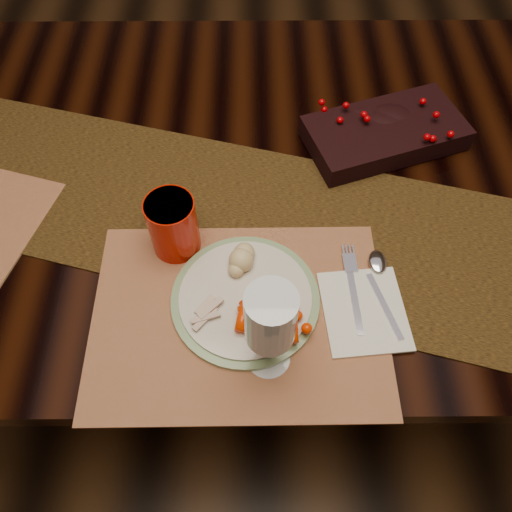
{
  "coord_description": "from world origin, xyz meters",
  "views": [
    {
      "loc": [
        -0.02,
        -0.69,
        1.5
      ],
      "look_at": [
        -0.02,
        -0.25,
        0.8
      ],
      "focal_mm": 35.0,
      "sensor_mm": 36.0,
      "label": 1
    }
  ],
  "objects_px": {
    "turkey_shreds": "(211,312)",
    "centerpiece": "(385,130)",
    "baby_carrots": "(266,310)",
    "wine_glass": "(270,333)",
    "dinner_plate": "(245,298)",
    "mashed_potatoes": "(232,259)",
    "placemat_main": "(239,316)",
    "napkin": "(364,311)",
    "red_cup": "(173,226)",
    "dining_table": "(261,263)"
  },
  "relations": [
    {
      "from": "placemat_main",
      "to": "dining_table",
      "type": "bearing_deg",
      "value": 81.96
    },
    {
      "from": "placemat_main",
      "to": "wine_glass",
      "type": "distance_m",
      "value": 0.13
    },
    {
      "from": "centerpiece",
      "to": "baby_carrots",
      "type": "bearing_deg",
      "value": -121.91
    },
    {
      "from": "baby_carrots",
      "to": "dinner_plate",
      "type": "bearing_deg",
      "value": 137.96
    },
    {
      "from": "centerpiece",
      "to": "placemat_main",
      "type": "xyz_separation_m",
      "value": [
        -0.29,
        -0.4,
        -0.03
      ]
    },
    {
      "from": "baby_carrots",
      "to": "wine_glass",
      "type": "height_order",
      "value": "wine_glass"
    },
    {
      "from": "dinner_plate",
      "to": "mashed_potatoes",
      "type": "xyz_separation_m",
      "value": [
        -0.02,
        0.06,
        0.03
      ]
    },
    {
      "from": "dining_table",
      "to": "red_cup",
      "type": "xyz_separation_m",
      "value": [
        -0.16,
        -0.19,
        0.44
      ]
    },
    {
      "from": "placemat_main",
      "to": "napkin",
      "type": "xyz_separation_m",
      "value": [
        0.21,
        0.01,
        0.0
      ]
    },
    {
      "from": "placemat_main",
      "to": "dinner_plate",
      "type": "relative_size",
      "value": 1.95
    },
    {
      "from": "mashed_potatoes",
      "to": "dinner_plate",
      "type": "bearing_deg",
      "value": -70.29
    },
    {
      "from": "turkey_shreds",
      "to": "centerpiece",
      "type": "bearing_deg",
      "value": 50.04
    },
    {
      "from": "napkin",
      "to": "dinner_plate",
      "type": "bearing_deg",
      "value": 168.49
    },
    {
      "from": "dining_table",
      "to": "centerpiece",
      "type": "distance_m",
      "value": 0.48
    },
    {
      "from": "centerpiece",
      "to": "wine_glass",
      "type": "distance_m",
      "value": 0.54
    },
    {
      "from": "centerpiece",
      "to": "red_cup",
      "type": "height_order",
      "value": "red_cup"
    },
    {
      "from": "mashed_potatoes",
      "to": "turkey_shreds",
      "type": "distance_m",
      "value": 0.1
    },
    {
      "from": "baby_carrots",
      "to": "mashed_potatoes",
      "type": "distance_m",
      "value": 0.11
    },
    {
      "from": "baby_carrots",
      "to": "wine_glass",
      "type": "xyz_separation_m",
      "value": [
        0.0,
        -0.07,
        0.07
      ]
    },
    {
      "from": "placemat_main",
      "to": "red_cup",
      "type": "height_order",
      "value": "red_cup"
    },
    {
      "from": "baby_carrots",
      "to": "turkey_shreds",
      "type": "distance_m",
      "value": 0.09
    },
    {
      "from": "dinner_plate",
      "to": "turkey_shreds",
      "type": "height_order",
      "value": "turkey_shreds"
    },
    {
      "from": "dining_table",
      "to": "napkin",
      "type": "height_order",
      "value": "napkin"
    },
    {
      "from": "centerpiece",
      "to": "dinner_plate",
      "type": "height_order",
      "value": "centerpiece"
    },
    {
      "from": "centerpiece",
      "to": "placemat_main",
      "type": "distance_m",
      "value": 0.5
    },
    {
      "from": "mashed_potatoes",
      "to": "red_cup",
      "type": "xyz_separation_m",
      "value": [
        -0.1,
        0.05,
        0.02
      ]
    },
    {
      "from": "placemat_main",
      "to": "napkin",
      "type": "distance_m",
      "value": 0.21
    },
    {
      "from": "dining_table",
      "to": "dinner_plate",
      "type": "relative_size",
      "value": 7.22
    },
    {
      "from": "placemat_main",
      "to": "napkin",
      "type": "bearing_deg",
      "value": 1.28
    },
    {
      "from": "napkin",
      "to": "turkey_shreds",
      "type": "bearing_deg",
      "value": 177.51
    },
    {
      "from": "dining_table",
      "to": "red_cup",
      "type": "height_order",
      "value": "red_cup"
    },
    {
      "from": "turkey_shreds",
      "to": "red_cup",
      "type": "relative_size",
      "value": 0.66
    },
    {
      "from": "placemat_main",
      "to": "mashed_potatoes",
      "type": "bearing_deg",
      "value": 96.74
    },
    {
      "from": "dinner_plate",
      "to": "turkey_shreds",
      "type": "distance_m",
      "value": 0.07
    },
    {
      "from": "wine_glass",
      "to": "dinner_plate",
      "type": "bearing_deg",
      "value": 109.8
    },
    {
      "from": "baby_carrots",
      "to": "wine_glass",
      "type": "distance_m",
      "value": 0.1
    },
    {
      "from": "wine_glass",
      "to": "mashed_potatoes",
      "type": "bearing_deg",
      "value": 109.77
    },
    {
      "from": "centerpiece",
      "to": "placemat_main",
      "type": "bearing_deg",
      "value": -126.45
    },
    {
      "from": "dining_table",
      "to": "napkin",
      "type": "distance_m",
      "value": 0.53
    },
    {
      "from": "mashed_potatoes",
      "to": "centerpiece",
      "type": "bearing_deg",
      "value": 45.42
    },
    {
      "from": "baby_carrots",
      "to": "placemat_main",
      "type": "bearing_deg",
      "value": 176.76
    },
    {
      "from": "centerpiece",
      "to": "mashed_potatoes",
      "type": "bearing_deg",
      "value": -134.58
    },
    {
      "from": "placemat_main",
      "to": "baby_carrots",
      "type": "distance_m",
      "value": 0.05
    },
    {
      "from": "red_cup",
      "to": "wine_glass",
      "type": "xyz_separation_m",
      "value": [
        0.16,
        -0.22,
        0.04
      ]
    },
    {
      "from": "baby_carrots",
      "to": "turkey_shreds",
      "type": "bearing_deg",
      "value": -178.12
    },
    {
      "from": "centerpiece",
      "to": "wine_glass",
      "type": "xyz_separation_m",
      "value": [
        -0.25,
        -0.47,
        0.07
      ]
    },
    {
      "from": "dinner_plate",
      "to": "mashed_potatoes",
      "type": "distance_m",
      "value": 0.07
    },
    {
      "from": "napkin",
      "to": "wine_glass",
      "type": "height_order",
      "value": "wine_glass"
    },
    {
      "from": "dinner_plate",
      "to": "wine_glass",
      "type": "bearing_deg",
      "value": -70.2
    },
    {
      "from": "napkin",
      "to": "baby_carrots",
      "type": "bearing_deg",
      "value": 177.89
    }
  ]
}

